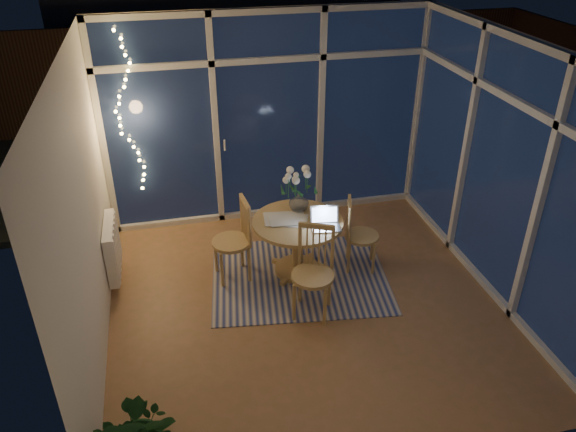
{
  "coord_description": "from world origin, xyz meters",
  "views": [
    {
      "loc": [
        -1.25,
        -4.41,
        3.69
      ],
      "look_at": [
        -0.16,
        0.25,
        0.93
      ],
      "focal_mm": 35.0,
      "sensor_mm": 36.0,
      "label": 1
    }
  ],
  "objects_px": {
    "chair_right": "(362,234)",
    "laptop": "(326,219)",
    "chair_front": "(313,274)",
    "chair_left": "(231,240)",
    "flower_vase": "(299,202)",
    "dining_table": "(297,247)"
  },
  "relations": [
    {
      "from": "dining_table",
      "to": "chair_left",
      "type": "bearing_deg",
      "value": 173.79
    },
    {
      "from": "chair_left",
      "to": "laptop",
      "type": "height_order",
      "value": "chair_left"
    },
    {
      "from": "flower_vase",
      "to": "laptop",
      "type": "bearing_deg",
      "value": -66.92
    },
    {
      "from": "chair_right",
      "to": "flower_vase",
      "type": "bearing_deg",
      "value": 83.82
    },
    {
      "from": "chair_left",
      "to": "chair_right",
      "type": "relative_size",
      "value": 1.1
    },
    {
      "from": "chair_left",
      "to": "flower_vase",
      "type": "height_order",
      "value": "chair_left"
    },
    {
      "from": "chair_left",
      "to": "laptop",
      "type": "bearing_deg",
      "value": 67.31
    },
    {
      "from": "chair_right",
      "to": "laptop",
      "type": "relative_size",
      "value": 2.88
    },
    {
      "from": "chair_right",
      "to": "dining_table",
      "type": "bearing_deg",
      "value": 101.93
    },
    {
      "from": "chair_left",
      "to": "chair_front",
      "type": "bearing_deg",
      "value": 34.75
    },
    {
      "from": "flower_vase",
      "to": "chair_right",
      "type": "bearing_deg",
      "value": -23.08
    },
    {
      "from": "chair_left",
      "to": "laptop",
      "type": "relative_size",
      "value": 3.16
    },
    {
      "from": "chair_right",
      "to": "laptop",
      "type": "height_order",
      "value": "laptop"
    },
    {
      "from": "chair_front",
      "to": "laptop",
      "type": "bearing_deg",
      "value": 86.72
    },
    {
      "from": "dining_table",
      "to": "flower_vase",
      "type": "height_order",
      "value": "flower_vase"
    },
    {
      "from": "chair_right",
      "to": "flower_vase",
      "type": "height_order",
      "value": "flower_vase"
    },
    {
      "from": "chair_front",
      "to": "laptop",
      "type": "distance_m",
      "value": 0.65
    },
    {
      "from": "chair_front",
      "to": "flower_vase",
      "type": "distance_m",
      "value": 0.98
    },
    {
      "from": "dining_table",
      "to": "chair_front",
      "type": "distance_m",
      "value": 0.74
    },
    {
      "from": "laptop",
      "to": "chair_right",
      "type": "bearing_deg",
      "value": 25.24
    },
    {
      "from": "dining_table",
      "to": "laptop",
      "type": "height_order",
      "value": "laptop"
    },
    {
      "from": "dining_table",
      "to": "chair_front",
      "type": "height_order",
      "value": "chair_front"
    }
  ]
}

